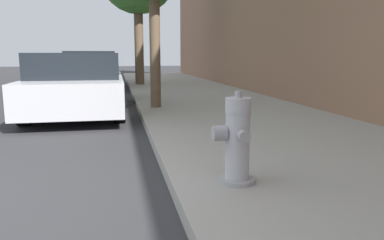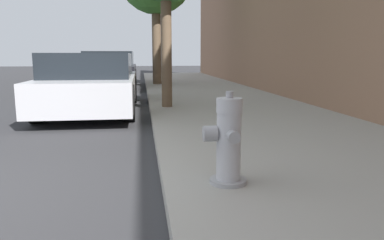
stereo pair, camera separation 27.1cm
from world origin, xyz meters
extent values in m
cube|color=#99968E|center=(3.70, 0.00, 0.07)|extent=(3.50, 40.00, 0.13)
cylinder|color=#97979C|center=(2.50, -0.17, 0.15)|extent=(0.31, 0.31, 0.04)
cylinder|color=#B2B2B7|center=(2.50, -0.17, 0.45)|extent=(0.20, 0.20, 0.56)
cylinder|color=#B2B2B7|center=(2.50, -0.17, 0.79)|extent=(0.21, 0.21, 0.12)
cylinder|color=#97979C|center=(2.50, -0.17, 0.88)|extent=(0.06, 0.06, 0.06)
cylinder|color=#97979C|center=(2.50, -0.32, 0.56)|extent=(0.10, 0.09, 0.10)
cylinder|color=#97979C|center=(2.50, -0.02, 0.56)|extent=(0.10, 0.09, 0.10)
cylinder|color=#97979C|center=(2.34, -0.17, 0.56)|extent=(0.11, 0.13, 0.13)
cube|color=#B7B7BC|center=(0.75, 5.09, 0.48)|extent=(1.77, 4.44, 0.58)
cube|color=black|center=(0.75, 4.91, 1.00)|extent=(1.63, 2.44, 0.48)
cylinder|color=black|center=(-0.05, 6.47, 0.34)|extent=(0.20, 0.68, 0.68)
cylinder|color=black|center=(1.56, 6.47, 0.34)|extent=(0.20, 0.68, 0.68)
cylinder|color=black|center=(-0.05, 3.71, 0.34)|extent=(0.20, 0.68, 0.68)
cylinder|color=black|center=(1.56, 3.71, 0.34)|extent=(0.20, 0.68, 0.68)
cube|color=black|center=(0.66, 11.15, 0.50)|extent=(1.82, 4.22, 0.66)
cube|color=black|center=(0.66, 10.98, 1.08)|extent=(1.67, 2.32, 0.50)
cylinder|color=black|center=(-0.17, 12.46, 0.32)|extent=(0.20, 0.64, 0.64)
cylinder|color=black|center=(1.49, 12.46, 0.32)|extent=(0.20, 0.64, 0.64)
cylinder|color=black|center=(-0.17, 9.84, 0.32)|extent=(0.20, 0.64, 0.64)
cylinder|color=black|center=(1.49, 9.84, 0.32)|extent=(0.20, 0.64, 0.64)
cylinder|color=brown|center=(2.31, 4.66, 1.37)|extent=(0.22, 0.22, 2.48)
cylinder|color=brown|center=(2.38, 11.03, 1.64)|extent=(0.33, 0.33, 3.02)
camera|label=1|loc=(1.52, -3.08, 1.20)|focal=35.00mm
camera|label=2|loc=(1.79, -3.12, 1.20)|focal=35.00mm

